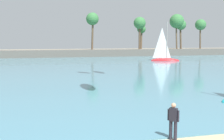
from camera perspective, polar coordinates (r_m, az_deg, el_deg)
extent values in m
cube|color=teal|center=(62.97, -12.26, 1.86)|extent=(220.00, 102.28, 0.06)
cube|color=#605B54|center=(74.04, -12.66, 3.12)|extent=(117.76, 6.00, 1.80)
cylinder|color=brown|center=(81.51, 12.38, 6.62)|extent=(0.59, 0.81, 7.44)
sphere|color=#38753D|center=(81.65, 12.44, 9.22)|extent=(3.84, 3.84, 3.84)
cylinder|color=brown|center=(74.45, -3.80, 6.92)|extent=(0.66, 0.94, 7.70)
sphere|color=#38753D|center=(74.62, -3.82, 9.86)|extent=(3.16, 3.16, 3.16)
cylinder|color=brown|center=(80.22, 5.71, 5.99)|extent=(0.73, 0.68, 5.36)
sphere|color=#38753D|center=(80.26, 5.73, 7.90)|extent=(2.32, 2.32, 2.32)
cylinder|color=brown|center=(82.19, 13.16, 6.27)|extent=(0.80, 0.52, 6.51)
sphere|color=#38753D|center=(82.28, 13.21, 8.53)|extent=(2.80, 2.80, 2.80)
cylinder|color=brown|center=(77.91, 5.36, 6.55)|extent=(0.57, 0.69, 6.85)
sphere|color=#38753D|center=(78.02, 5.39, 9.06)|extent=(3.15, 3.15, 3.15)
cylinder|color=brown|center=(85.68, 16.73, 6.20)|extent=(0.79, 0.71, 6.64)
sphere|color=#38753D|center=(85.77, 16.80, 8.41)|extent=(3.03, 3.03, 3.03)
cylinder|color=#23232D|center=(13.40, 12.19, -11.48)|extent=(0.15, 0.15, 0.86)
cylinder|color=#23232D|center=(13.48, 11.31, -11.34)|extent=(0.15, 0.15, 0.86)
cube|color=#23232D|center=(13.24, 11.81, -8.44)|extent=(0.37, 0.39, 0.58)
sphere|color=tan|center=(13.15, 11.85, -6.70)|extent=(0.21, 0.21, 0.21)
cylinder|color=#23232D|center=(13.17, 12.73, -8.72)|extent=(0.09, 0.09, 0.50)
cylinder|color=#23232D|center=(13.35, 10.90, -8.48)|extent=(0.09, 0.09, 0.50)
ellipsoid|color=red|center=(60.45, 10.25, 1.76)|extent=(5.98, 3.68, 1.15)
cylinder|color=gray|center=(60.31, 10.60, 5.70)|extent=(0.17, 0.17, 7.18)
pyramid|color=white|center=(60.25, 9.66, 5.21)|extent=(2.47, 1.09, 6.10)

